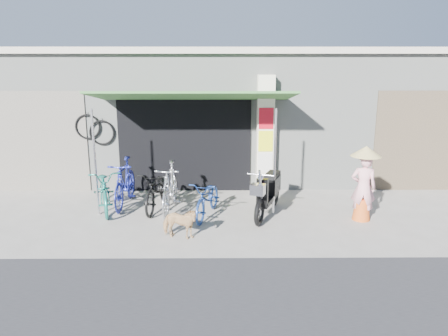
{
  "coord_description": "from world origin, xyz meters",
  "views": [
    {
      "loc": [
        -0.28,
        -8.47,
        3.37
      ],
      "look_at": [
        -0.2,
        1.0,
        1.0
      ],
      "focal_mm": 35.0,
      "sensor_mm": 36.0,
      "label": 1
    }
  ],
  "objects_px": {
    "bike_blue": "(125,183)",
    "moped": "(268,193)",
    "street_dog": "(179,223)",
    "bike_silver": "(170,188)",
    "bike_teal": "(105,189)",
    "bike_black": "(158,190)",
    "nun": "(364,183)",
    "bike_navy": "(208,198)"
  },
  "relations": [
    {
      "from": "bike_black",
      "to": "moped",
      "type": "relative_size",
      "value": 0.93
    },
    {
      "from": "bike_silver",
      "to": "moped",
      "type": "relative_size",
      "value": 0.99
    },
    {
      "from": "bike_black",
      "to": "street_dog",
      "type": "distance_m",
      "value": 1.86
    },
    {
      "from": "moped",
      "to": "nun",
      "type": "bearing_deg",
      "value": 10.22
    },
    {
      "from": "bike_blue",
      "to": "moped",
      "type": "bearing_deg",
      "value": -8.93
    },
    {
      "from": "moped",
      "to": "bike_blue",
      "type": "bearing_deg",
      "value": -170.59
    },
    {
      "from": "bike_black",
      "to": "nun",
      "type": "relative_size",
      "value": 1.08
    },
    {
      "from": "street_dog",
      "to": "bike_silver",
      "type": "bearing_deg",
      "value": 27.72
    },
    {
      "from": "bike_black",
      "to": "bike_teal",
      "type": "bearing_deg",
      "value": -168.66
    },
    {
      "from": "moped",
      "to": "nun",
      "type": "distance_m",
      "value": 2.03
    },
    {
      "from": "street_dog",
      "to": "bike_teal",
      "type": "bearing_deg",
      "value": 63.18
    },
    {
      "from": "bike_silver",
      "to": "nun",
      "type": "distance_m",
      "value": 4.22
    },
    {
      "from": "bike_navy",
      "to": "bike_blue",
      "type": "bearing_deg",
      "value": 173.39
    },
    {
      "from": "bike_silver",
      "to": "bike_navy",
      "type": "height_order",
      "value": "bike_silver"
    },
    {
      "from": "street_dog",
      "to": "moped",
      "type": "xyz_separation_m",
      "value": [
        1.85,
        1.34,
        0.19
      ]
    },
    {
      "from": "bike_black",
      "to": "bike_navy",
      "type": "xyz_separation_m",
      "value": [
        1.17,
        -0.53,
        -0.04
      ]
    },
    {
      "from": "bike_black",
      "to": "street_dog",
      "type": "relative_size",
      "value": 2.36
    },
    {
      "from": "bike_teal",
      "to": "nun",
      "type": "xyz_separation_m",
      "value": [
        5.67,
        -0.67,
        0.31
      ]
    },
    {
      "from": "bike_navy",
      "to": "moped",
      "type": "distance_m",
      "value": 1.34
    },
    {
      "from": "bike_navy",
      "to": "street_dog",
      "type": "height_order",
      "value": "bike_navy"
    },
    {
      "from": "bike_blue",
      "to": "bike_silver",
      "type": "xyz_separation_m",
      "value": [
        1.11,
        -0.42,
        0.0
      ]
    },
    {
      "from": "bike_teal",
      "to": "bike_black",
      "type": "relative_size",
      "value": 1.09
    },
    {
      "from": "bike_black",
      "to": "moped",
      "type": "bearing_deg",
      "value": -1.02
    },
    {
      "from": "bike_black",
      "to": "bike_silver",
      "type": "xyz_separation_m",
      "value": [
        0.31,
        -0.18,
        0.1
      ]
    },
    {
      "from": "bike_black",
      "to": "bike_navy",
      "type": "distance_m",
      "value": 1.28
    },
    {
      "from": "bike_silver",
      "to": "nun",
      "type": "bearing_deg",
      "value": -4.53
    },
    {
      "from": "bike_teal",
      "to": "moped",
      "type": "xyz_separation_m",
      "value": [
        3.7,
        -0.32,
        0.0
      ]
    },
    {
      "from": "bike_black",
      "to": "moped",
      "type": "height_order",
      "value": "moped"
    },
    {
      "from": "street_dog",
      "to": "moped",
      "type": "distance_m",
      "value": 2.29
    },
    {
      "from": "bike_black",
      "to": "bike_silver",
      "type": "distance_m",
      "value": 0.37
    },
    {
      "from": "bike_blue",
      "to": "bike_black",
      "type": "bearing_deg",
      "value": -14.77
    },
    {
      "from": "nun",
      "to": "bike_teal",
      "type": "bearing_deg",
      "value": 5.49
    },
    {
      "from": "bike_teal",
      "to": "street_dog",
      "type": "height_order",
      "value": "bike_teal"
    },
    {
      "from": "bike_blue",
      "to": "bike_navy",
      "type": "xyz_separation_m",
      "value": [
        1.97,
        -0.77,
        -0.14
      ]
    },
    {
      "from": "bike_navy",
      "to": "bike_black",
      "type": "bearing_deg",
      "value": 170.39
    },
    {
      "from": "bike_blue",
      "to": "moped",
      "type": "xyz_separation_m",
      "value": [
        3.3,
        -0.63,
        -0.05
      ]
    },
    {
      "from": "bike_silver",
      "to": "bike_navy",
      "type": "relative_size",
      "value": 1.16
    },
    {
      "from": "bike_blue",
      "to": "bike_black",
      "type": "xyz_separation_m",
      "value": [
        0.8,
        -0.24,
        -0.1
      ]
    },
    {
      "from": "bike_blue",
      "to": "street_dog",
      "type": "height_order",
      "value": "bike_blue"
    },
    {
      "from": "bike_navy",
      "to": "moped",
      "type": "bearing_deg",
      "value": 20.39
    },
    {
      "from": "bike_blue",
      "to": "bike_silver",
      "type": "distance_m",
      "value": 1.19
    },
    {
      "from": "street_dog",
      "to": "moped",
      "type": "bearing_deg",
      "value": -38.79
    }
  ]
}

